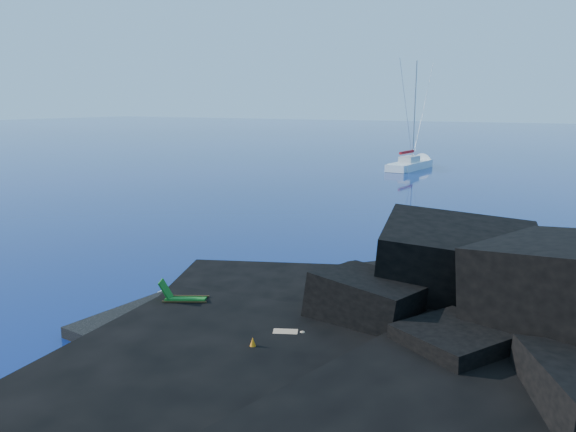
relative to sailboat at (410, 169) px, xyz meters
The scene contains 9 objects.
ground 46.72m from the sailboat, 85.31° to the right, with size 400.00×400.00×0.00m, color #04173E.
headland 46.70m from the sailboat, 68.89° to the right, with size 24.00×24.00×3.60m, color black, non-canonical shape.
beach 46.81m from the sailboat, 79.76° to the right, with size 8.50×6.00×0.70m, color black.
surf_foam 42.49m from the sailboat, 78.02° to the right, with size 10.00×8.00×0.06m, color white, non-canonical shape.
sailboat is the anchor object (origin of this frame).
deck_chair 45.87m from the sailboat, 82.36° to the right, with size 1.51×0.66×1.04m, color #156119, non-canonical shape.
towel 47.27m from the sailboat, 77.45° to the right, with size 2.17×1.03×0.06m, color silver.
sunbather 47.27m from the sailboat, 77.45° to the right, with size 1.95×0.48×0.26m, color tan, non-canonical shape.
marker_cone 48.46m from the sailboat, 78.12° to the right, with size 0.35×0.35×0.53m, color orange.
Camera 1 is at (13.83, -12.76, 7.08)m, focal length 35.00 mm.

